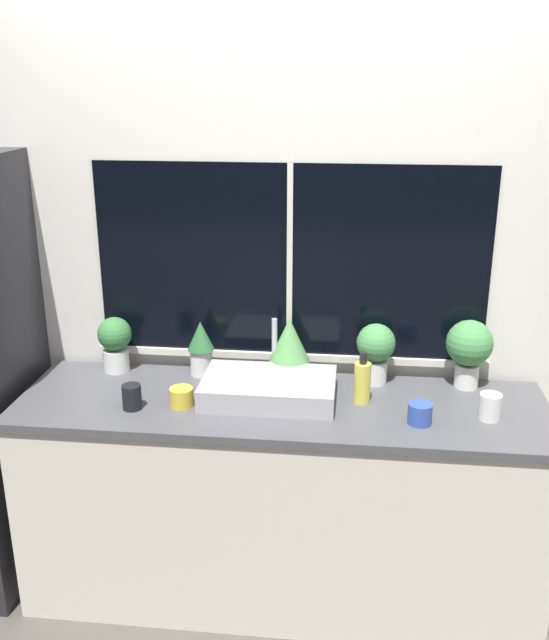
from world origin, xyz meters
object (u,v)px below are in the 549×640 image
(potted_plant_center, at_px, (289,345))
(mug_black, at_px, (132,397))
(mug_white, at_px, (490,407))
(soap_bottle, at_px, (362,381))
(mug_yellow, at_px, (182,397))
(potted_plant_far_right, at_px, (469,347))
(sink, at_px, (269,388))
(potted_plant_right, at_px, (376,349))
(mug_blue, at_px, (420,414))
(potted_plant_left, at_px, (201,346))
(potted_plant_far_left, at_px, (115,341))

(potted_plant_center, relative_size, mug_black, 2.74)
(mug_white, distance_m, mug_black, 1.39)
(soap_bottle, bearing_deg, mug_yellow, -170.49)
(mug_white, bearing_deg, potted_plant_far_right, 99.27)
(sink, height_order, mug_black, sink)
(potted_plant_center, xyz_separation_m, potted_plant_right, (0.37, -0.00, 0.00))
(potted_plant_far_right, bearing_deg, potted_plant_center, 180.00)
(mug_black, height_order, mug_blue, mug_black)
(potted_plant_far_right, distance_m, mug_blue, 0.45)
(sink, distance_m, mug_white, 0.87)
(potted_plant_left, bearing_deg, mug_blue, -21.53)
(potted_plant_left, xyz_separation_m, mug_yellow, (-0.01, -0.32, -0.10))
(potted_plant_center, distance_m, soap_bottle, 0.38)
(soap_bottle, bearing_deg, potted_plant_right, 74.71)
(mug_white, xyz_separation_m, mug_blue, (-0.27, -0.07, -0.01))
(mug_yellow, bearing_deg, potted_plant_right, 22.49)
(sink, bearing_deg, mug_white, -5.71)
(potted_plant_far_left, bearing_deg, potted_plant_left, 0.00)
(potted_plant_center, xyz_separation_m, potted_plant_far_right, (0.75, 0.00, 0.03))
(mug_black, bearing_deg, potted_plant_right, 20.89)
(mug_white, height_order, mug_black, mug_white)
(potted_plant_far_left, distance_m, mug_blue, 1.36)
(sink, bearing_deg, mug_yellow, -161.90)
(mug_blue, bearing_deg, mug_black, -179.86)
(potted_plant_left, bearing_deg, sink, -32.69)
(potted_plant_left, distance_m, mug_white, 1.23)
(sink, distance_m, potted_plant_right, 0.49)
(soap_bottle, xyz_separation_m, mug_blue, (0.22, -0.16, -0.05))
(potted_plant_far_left, distance_m, soap_bottle, 1.10)
(potted_plant_far_right, xyz_separation_m, mug_blue, (-0.22, -0.36, -0.14))
(mug_blue, bearing_deg, potted_plant_far_left, 164.48)
(potted_plant_right, bearing_deg, mug_yellow, -157.51)
(sink, bearing_deg, potted_plant_far_right, 14.28)
(sink, bearing_deg, potted_plant_far_left, 163.69)
(sink, bearing_deg, mug_blue, -14.57)
(potted_plant_far_left, xyz_separation_m, potted_plant_center, (0.77, 0.00, 0.01))
(potted_plant_left, distance_m, potted_plant_right, 0.75)
(sink, distance_m, potted_plant_far_right, 0.85)
(mug_yellow, bearing_deg, mug_blue, -2.72)
(soap_bottle, bearing_deg, potted_plant_center, 147.62)
(potted_plant_left, relative_size, potted_plant_right, 0.93)
(potted_plant_far_right, xyz_separation_m, soap_bottle, (-0.44, -0.20, -0.09))
(mug_yellow, distance_m, mug_black, 0.19)
(potted_plant_far_left, height_order, potted_plant_center, potted_plant_center)
(soap_bottle, relative_size, mug_black, 2.12)
(sink, xyz_separation_m, mug_yellow, (-0.34, -0.11, -0.01))
(potted_plant_far_right, xyz_separation_m, mug_white, (0.05, -0.29, -0.13))
(potted_plant_far_left, xyz_separation_m, soap_bottle, (1.09, -0.20, -0.05))
(mug_white, bearing_deg, mug_blue, -165.77)
(potted_plant_far_right, bearing_deg, mug_white, -80.73)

